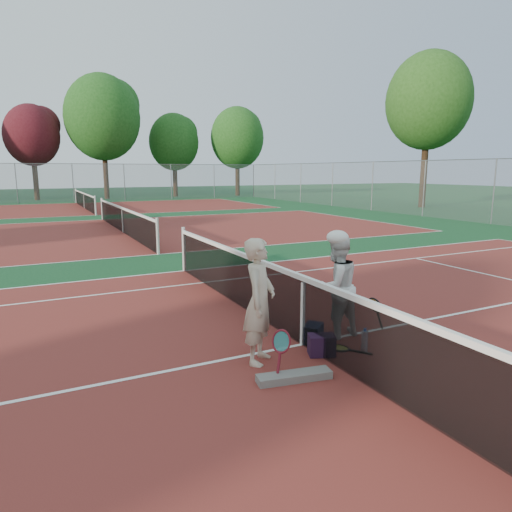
# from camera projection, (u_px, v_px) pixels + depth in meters

# --- Properties ---
(ground) EXTENTS (130.00, 130.00, 0.00)m
(ground) POSITION_uv_depth(u_px,v_px,m) (302.00, 345.00, 6.56)
(ground) COLOR #113E1E
(ground) RESTS_ON ground
(court_main) EXTENTS (23.77, 10.97, 0.01)m
(court_main) POSITION_uv_depth(u_px,v_px,m) (302.00, 344.00, 6.56)
(court_main) COLOR maroon
(court_main) RESTS_ON ground
(court_far_a) EXTENTS (23.77, 10.97, 0.01)m
(court_far_a) POSITION_uv_depth(u_px,v_px,m) (123.00, 232.00, 18.43)
(court_far_a) COLOR maroon
(court_far_a) RESTS_ON ground
(court_far_b) EXTENTS (23.77, 10.97, 0.01)m
(court_far_b) POSITION_uv_depth(u_px,v_px,m) (85.00, 208.00, 30.29)
(court_far_b) COLOR maroon
(court_far_b) RESTS_ON ground
(net_main) EXTENTS (0.10, 10.98, 1.02)m
(net_main) POSITION_uv_depth(u_px,v_px,m) (303.00, 311.00, 6.47)
(net_main) COLOR black
(net_main) RESTS_ON ground
(net_far_a) EXTENTS (0.10, 10.98, 1.02)m
(net_far_a) POSITION_uv_depth(u_px,v_px,m) (123.00, 220.00, 18.33)
(net_far_a) COLOR black
(net_far_a) RESTS_ON ground
(net_far_b) EXTENTS (0.10, 10.98, 1.02)m
(net_far_b) POSITION_uv_depth(u_px,v_px,m) (84.00, 201.00, 30.20)
(net_far_b) COLOR black
(net_far_b) RESTS_ON ground
(fence_back) EXTENTS (32.00, 0.06, 3.00)m
(fence_back) POSITION_uv_depth(u_px,v_px,m) (73.00, 183.00, 36.17)
(fence_back) COLOR slate
(fence_back) RESTS_ON ground
(player_a) EXTENTS (0.69, 0.70, 1.64)m
(player_a) POSITION_uv_depth(u_px,v_px,m) (259.00, 301.00, 5.84)
(player_a) COLOR beige
(player_a) RESTS_ON ground
(player_b) EXTENTS (0.80, 0.65, 1.55)m
(player_b) POSITION_uv_depth(u_px,v_px,m) (336.00, 286.00, 6.76)
(player_b) COLOR white
(player_b) RESTS_ON ground
(racket_red) EXTENTS (0.32, 0.33, 0.59)m
(racket_red) POSITION_uv_depth(u_px,v_px,m) (281.00, 354.00, 5.48)
(racket_red) COLOR maroon
(racket_red) RESTS_ON ground
(racket_black_held) EXTENTS (0.35, 0.33, 0.55)m
(racket_black_held) POSITION_uv_depth(u_px,v_px,m) (375.00, 315.00, 7.04)
(racket_black_held) COLOR black
(racket_black_held) RESTS_ON ground
(racket_spare) EXTENTS (0.57, 0.65, 0.03)m
(racket_spare) POSITION_uv_depth(u_px,v_px,m) (339.00, 348.00, 6.39)
(racket_spare) COLOR black
(racket_spare) RESTS_ON ground
(sports_bag_navy) EXTENTS (0.41, 0.40, 0.27)m
(sports_bag_navy) POSITION_uv_depth(u_px,v_px,m) (313.00, 333.00, 6.63)
(sports_bag_navy) COLOR black
(sports_bag_navy) RESTS_ON ground
(sports_bag_purple) EXTENTS (0.41, 0.36, 0.28)m
(sports_bag_purple) POSITION_uv_depth(u_px,v_px,m) (322.00, 345.00, 6.16)
(sports_bag_purple) COLOR black
(sports_bag_purple) RESTS_ON ground
(net_cover_canvas) EXTENTS (0.94, 0.37, 0.10)m
(net_cover_canvas) POSITION_uv_depth(u_px,v_px,m) (294.00, 377.00, 5.43)
(net_cover_canvas) COLOR #635F5A
(net_cover_canvas) RESTS_ON ground
(water_bottle) EXTENTS (0.09, 0.09, 0.30)m
(water_bottle) POSITION_uv_depth(u_px,v_px,m) (364.00, 341.00, 6.27)
(water_bottle) COLOR silver
(water_bottle) RESTS_ON ground
(tree_back_maroon) EXTENTS (4.40, 4.40, 7.88)m
(tree_back_maroon) POSITION_uv_depth(u_px,v_px,m) (32.00, 135.00, 37.72)
(tree_back_maroon) COLOR #382314
(tree_back_maroon) RESTS_ON ground
(tree_back_3) EXTENTS (6.33, 6.33, 10.59)m
(tree_back_3) POSITION_uv_depth(u_px,v_px,m) (102.00, 118.00, 39.02)
(tree_back_3) COLOR #382314
(tree_back_3) RESTS_ON ground
(tree_back_4) EXTENTS (4.65, 4.65, 7.79)m
(tree_back_4) POSITION_uv_depth(u_px,v_px,m) (174.00, 142.00, 43.09)
(tree_back_4) COLOR #382314
(tree_back_4) RESTS_ON ground
(tree_back_5) EXTENTS (5.21, 5.21, 8.62)m
(tree_back_5) POSITION_uv_depth(u_px,v_px,m) (237.00, 138.00, 44.75)
(tree_back_5) COLOR #382314
(tree_back_5) RESTS_ON ground
(tree_right_1) EXTENTS (5.49, 5.49, 10.12)m
(tree_right_1) POSITION_uv_depth(u_px,v_px,m) (428.00, 101.00, 29.84)
(tree_right_1) COLOR #382314
(tree_right_1) RESTS_ON ground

